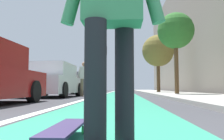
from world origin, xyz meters
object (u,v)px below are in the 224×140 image
object	(u,v)px
parked_car_far	(80,84)
skateboard	(65,129)
skater_person	(112,8)
parked_car_mid	(53,81)
parked_car_end	(90,85)
street_tree_far	(158,51)
pedestrian_distant	(84,77)
street_tree_mid	(176,31)
traffic_light	(105,61)

from	to	relation	value
parked_car_far	skateboard	bearing A→B (deg)	-169.73
skater_person	parked_car_far	size ratio (longest dim) A/B	0.37
parked_car_mid	parked_car_far	world-z (taller)	parked_car_mid
skater_person	parked_car_end	distance (m)	21.29
street_tree_far	pedestrian_distant	world-z (taller)	street_tree_far
parked_car_end	parked_car_mid	bearing A→B (deg)	-179.58
parked_car_mid	street_tree_mid	size ratio (longest dim) A/B	0.96
street_tree_far	skater_person	bearing A→B (deg)	170.93
skater_person	parked_car_mid	xyz separation A→B (m)	(8.94, 3.12, -0.23)
skateboard	street_tree_far	xyz separation A→B (m)	(17.55, -3.17, 3.31)
pedestrian_distant	street_tree_far	bearing A→B (deg)	-31.31
parked_car_far	parked_car_mid	bearing A→B (deg)	179.44
street_tree_mid	pedestrian_distant	bearing A→B (deg)	102.75
parked_car_mid	pedestrian_distant	world-z (taller)	pedestrian_distant
parked_car_mid	traffic_light	distance (m)	11.90
parked_car_mid	parked_car_far	xyz separation A→B (m)	(6.18, -0.06, -0.00)
street_tree_mid	pedestrian_distant	world-z (taller)	street_tree_mid
skater_person	parked_car_far	distance (m)	15.43
skateboard	parked_car_far	bearing A→B (deg)	10.27
parked_car_end	street_tree_mid	bearing A→B (deg)	-148.93
skater_person	parked_car_far	bearing A→B (deg)	11.43
traffic_light	street_tree_mid	distance (m)	10.53
skater_person	street_tree_mid	distance (m)	11.65
street_tree_mid	street_tree_far	size ratio (longest dim) A/B	0.94
parked_car_far	traffic_light	size ratio (longest dim) A/B	1.03
skateboard	parked_car_mid	distance (m)	9.24
pedestrian_distant	skateboard	bearing A→B (deg)	-171.11
parked_car_end	street_tree_mid	world-z (taller)	street_tree_mid
skateboard	parked_car_mid	size ratio (longest dim) A/B	0.20
street_tree_mid	street_tree_far	bearing A→B (deg)	0.00
parked_car_end	pedestrian_distant	size ratio (longest dim) A/B	2.65
skateboard	skater_person	bearing A→B (deg)	-113.34
parked_car_far	street_tree_far	distance (m)	6.97
skateboard	parked_car_far	world-z (taller)	parked_car_far
street_tree_mid	parked_car_mid	bearing A→B (deg)	109.34
pedestrian_distant	traffic_light	bearing A→B (deg)	-1.06
street_tree_mid	parked_car_end	bearing A→B (deg)	31.07
parked_car_mid	street_tree_mid	distance (m)	6.85
parked_car_far	skater_person	bearing A→B (deg)	-168.57
skater_person	parked_car_end	xyz separation A→B (m)	(21.04, 3.21, -0.22)
skateboard	street_tree_mid	xyz separation A→B (m)	(10.88, -3.17, 3.32)
skater_person	parked_car_mid	size ratio (longest dim) A/B	0.39
parked_car_mid	pedestrian_distant	bearing A→B (deg)	-50.48
traffic_light	pedestrian_distant	xyz separation A→B (m)	(-10.57, 0.20, -2.02)
parked_car_mid	street_tree_far	bearing A→B (deg)	-34.17
parked_car_mid	parked_car_end	distance (m)	12.10
parked_car_end	street_tree_mid	distance (m)	11.99
traffic_light	pedestrian_distant	bearing A→B (deg)	178.94
skateboard	parked_car_far	size ratio (longest dim) A/B	0.19
skateboard	street_tree_mid	distance (m)	11.81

